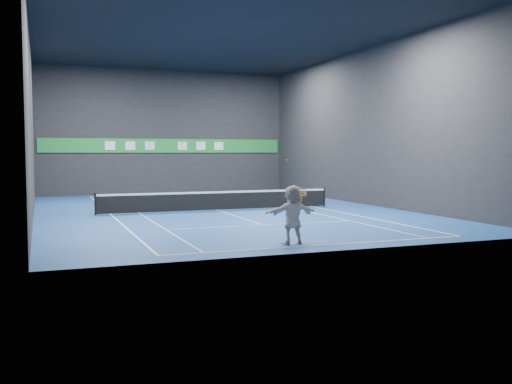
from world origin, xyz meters
name	(u,v)px	position (x,y,z in m)	size (l,w,h in m)	color
ground	(218,210)	(0.00, 0.00, 0.00)	(26.00, 26.00, 0.00)	navy
ceiling	(218,35)	(0.00, 0.00, 9.00)	(26.00, 26.00, 0.00)	black
wall_back	(166,132)	(0.00, 13.00, 4.50)	(18.00, 0.10, 9.00)	#232325
wall_front	(343,104)	(0.00, -13.00, 4.50)	(18.00, 0.10, 9.00)	#232325
wall_left	(31,120)	(-9.00, 0.00, 4.50)	(0.10, 26.00, 9.00)	#232325
wall_right	(368,127)	(9.00, 0.00, 4.50)	(0.10, 26.00, 9.00)	#232325
baseline_near	(325,245)	(0.00, -11.89, 0.00)	(10.98, 0.08, 0.01)	white
baseline_far	(170,195)	(0.00, 11.89, 0.00)	(10.98, 0.08, 0.01)	white
sideline_doubles_left	(111,214)	(-5.49, 0.00, 0.00)	(0.08, 23.78, 0.01)	white
sideline_doubles_right	(313,207)	(5.49, 0.00, 0.00)	(0.08, 23.78, 0.01)	white
sideline_singles_left	(139,213)	(-4.11, 0.00, 0.00)	(0.06, 23.78, 0.01)	white
sideline_singles_right	(290,208)	(4.11, 0.00, 0.00)	(0.06, 23.78, 0.01)	white
service_line_near	(263,225)	(0.00, -6.40, 0.00)	(8.23, 0.06, 0.01)	white
service_line_far	(188,201)	(0.00, 6.40, 0.00)	(8.23, 0.06, 0.01)	white
center_service_line	(218,210)	(0.00, 0.00, 0.00)	(0.06, 12.80, 0.01)	white
player	(292,214)	(-0.90, -11.29, 0.98)	(1.81, 0.58, 1.95)	silver
tennis_ball	(287,160)	(-1.08, -11.27, 2.76)	(0.07, 0.07, 0.07)	#B7E826
tennis_net	(218,200)	(0.00, 0.00, 0.54)	(12.50, 0.10, 1.07)	black
sponsor_banner	(166,146)	(0.00, 12.93, 3.50)	(17.64, 0.11, 1.00)	#1E8B33
tennis_racket	(302,192)	(-0.54, -11.24, 1.71)	(0.45, 0.35, 0.53)	red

